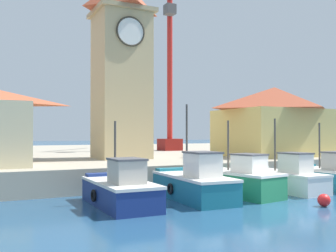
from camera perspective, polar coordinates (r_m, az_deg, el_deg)
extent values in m
plane|color=navy|center=(17.14, 17.52, -11.30)|extent=(300.00, 300.00, 0.00)
cube|color=#A89E89|center=(40.89, -9.77, -4.43)|extent=(120.00, 40.00, 1.31)
cube|color=navy|center=(16.87, -7.03, -9.87)|extent=(1.99, 4.95, 0.95)
cube|color=navy|center=(18.89, -9.24, -7.10)|extent=(1.67, 0.61, 0.24)
cube|color=silver|center=(16.80, -7.03, -8.10)|extent=(2.05, 5.01, 0.12)
cube|color=#B2ADA3|center=(15.93, -6.01, -6.61)|extent=(1.18, 1.49, 0.92)
cube|color=#4C4C51|center=(15.89, -6.00, -4.82)|extent=(1.26, 1.57, 0.08)
cylinder|color=#4C4742|center=(17.27, -7.69, -3.48)|extent=(0.10, 0.10, 2.54)
torus|color=black|center=(16.80, -10.78, -9.90)|extent=(0.12, 0.52, 0.52)
cube|color=#196B7F|center=(18.42, 3.65, -9.02)|extent=(2.17, 5.25, 1.02)
cube|color=#196B7F|center=(20.43, 0.62, -6.45)|extent=(1.67, 0.67, 0.24)
cube|color=silver|center=(18.35, 3.65, -7.28)|extent=(2.23, 5.31, 0.12)
cube|color=silver|center=(17.50, 5.02, -5.68)|extent=(1.23, 1.60, 1.04)
cube|color=#4C4C51|center=(17.46, 5.02, -3.85)|extent=(1.31, 1.69, 0.08)
cylinder|color=#4C4742|center=(18.82, 2.74, -1.88)|extent=(0.10, 0.10, 3.32)
torus|color=black|center=(18.20, 0.31, -9.12)|extent=(0.14, 0.52, 0.52)
cube|color=#237A4C|center=(19.79, 9.94, -8.34)|extent=(2.59, 4.87, 1.10)
cube|color=#237A4C|center=(21.19, 5.88, -6.05)|extent=(1.63, 0.86, 0.24)
cube|color=silver|center=(19.72, 9.93, -6.61)|extent=(2.66, 4.94, 0.12)
cube|color=silver|center=(19.13, 11.69, -5.39)|extent=(1.32, 1.55, 0.80)
cube|color=#4C4C51|center=(19.11, 11.68, -4.08)|extent=(1.41, 1.65, 0.08)
cylinder|color=#4C4742|center=(20.05, 8.73, -2.78)|extent=(0.10, 0.10, 2.50)
torus|color=black|center=(19.26, 7.37, -8.55)|extent=(0.21, 0.53, 0.52)
cube|color=silver|center=(21.94, 16.39, -7.83)|extent=(1.87, 4.94, 0.92)
cube|color=silver|center=(23.49, 12.61, -5.98)|extent=(1.48, 0.64, 0.24)
cube|color=silver|center=(21.89, 16.39, -6.51)|extent=(1.93, 5.00, 0.12)
cube|color=silver|center=(21.24, 18.00, -5.19)|extent=(1.08, 1.50, 0.97)
cube|color=#4C4C51|center=(21.21, 17.99, -3.78)|extent=(1.16, 1.58, 0.08)
cylinder|color=#4C4742|center=(22.23, 15.26, -2.60)|extent=(0.10, 0.10, 2.84)
torus|color=black|center=(21.48, 14.12, -7.99)|extent=(0.14, 0.52, 0.52)
cube|color=#196B7F|center=(23.86, 22.10, -7.19)|extent=(1.94, 4.24, 0.96)
cube|color=#196B7F|center=(25.08, 18.88, -5.53)|extent=(1.65, 0.60, 0.24)
cube|color=silver|center=(23.81, 22.09, -5.92)|extent=(2.00, 4.30, 0.12)
cylinder|color=#4C4742|center=(24.09, 21.12, -2.65)|extent=(0.10, 0.10, 2.59)
torus|color=black|center=(23.24, 19.97, -7.38)|extent=(0.12, 0.52, 0.52)
cube|color=tan|center=(27.86, -6.81, 5.68)|extent=(3.45, 3.45, 10.05)
cube|color=tan|center=(28.93, -6.78, 15.92)|extent=(3.95, 3.95, 0.30)
cylinder|color=white|center=(26.85, -5.48, 13.49)|extent=(1.90, 0.12, 1.90)
torus|color=#332D23|center=(26.82, -5.45, 13.51)|extent=(2.02, 0.12, 2.02)
cube|color=tan|center=(32.20, 15.24, -0.96)|extent=(8.05, 6.37, 3.59)
pyramid|color=#A3472D|center=(32.32, 15.22, 3.85)|extent=(8.45, 6.77, 1.82)
cube|color=maroon|center=(40.28, 0.26, -2.72)|extent=(2.00, 2.00, 1.20)
cylinder|color=red|center=(40.89, 0.26, 8.97)|extent=(0.56, 0.56, 15.37)
cylinder|color=red|center=(47.05, 0.23, 16.58)|extent=(4.44, 8.47, 3.85)
cube|color=#4C4C4C|center=(40.87, 0.27, 16.54)|extent=(1.00, 1.00, 1.00)
sphere|color=red|center=(17.91, 21.69, -9.97)|extent=(0.53, 0.53, 0.53)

